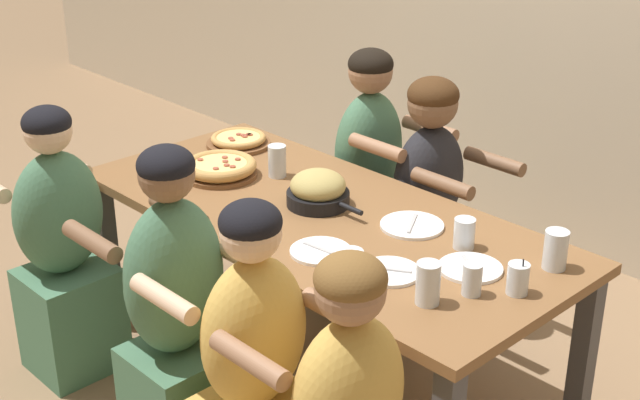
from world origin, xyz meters
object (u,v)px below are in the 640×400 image
at_px(empty_plate_d, 390,272).
at_px(skillet_bowl, 318,190).
at_px(empty_plate_c, 321,251).
at_px(diner_near_center, 178,325).
at_px(drinking_glass_e, 472,281).
at_px(pizza_board_second, 238,141).
at_px(diner_far_center, 428,212).
at_px(empty_plate_a, 412,225).
at_px(cocktail_glass_blue, 518,280).
at_px(drinking_glass_b, 428,286).
at_px(empty_plate_b, 470,268).
at_px(drinking_glass_c, 277,161).
at_px(pizza_board_main, 220,168).
at_px(diner_near_left, 63,255).
at_px(drinking_glass_f, 351,274).
at_px(drinking_glass_a, 555,252).
at_px(drinking_glass_d, 464,235).
at_px(diner_far_midleft, 368,185).
at_px(diner_near_midright, 255,383).

bearing_deg(empty_plate_d, skillet_bowl, 159.45).
distance_m(empty_plate_c, diner_near_center, 0.54).
bearing_deg(drinking_glass_e, empty_plate_c, -164.57).
distance_m(pizza_board_second, diner_far_center, 0.89).
distance_m(empty_plate_a, diner_far_center, 0.65).
bearing_deg(cocktail_glass_blue, drinking_glass_b, -122.19).
bearing_deg(empty_plate_c, empty_plate_b, 32.33).
distance_m(drinking_glass_c, drinking_glass_e, 1.15).
xyz_separation_m(empty_plate_c, diner_far_center, (-0.26, 0.89, -0.22)).
relative_size(pizza_board_main, diner_near_left, 0.27).
xyz_separation_m(drinking_glass_e, drinking_glass_f, (-0.27, -0.26, 0.02)).
distance_m(drinking_glass_e, diner_near_center, 0.99).
bearing_deg(drinking_glass_a, diner_far_center, 154.61).
bearing_deg(cocktail_glass_blue, drinking_glass_d, 157.16).
relative_size(drinking_glass_e, diner_far_midleft, 0.09).
relative_size(empty_plate_c, diner_far_center, 0.19).
height_order(skillet_bowl, drinking_glass_f, drinking_glass_f).
distance_m(drinking_glass_c, diner_near_center, 0.91).
xyz_separation_m(drinking_glass_d, diner_near_left, (-1.32, -0.82, -0.28)).
bearing_deg(pizza_board_main, diner_far_midleft, 76.74).
xyz_separation_m(empty_plate_d, drinking_glass_d, (0.05, 0.32, 0.04)).
relative_size(pizza_board_main, empty_plate_c, 1.43).
relative_size(empty_plate_c, cocktail_glass_blue, 1.65).
relative_size(drinking_glass_c, drinking_glass_d, 1.23).
height_order(empty_plate_a, empty_plate_b, same).
bearing_deg(drinking_glass_f, empty_plate_a, 109.32).
relative_size(drinking_glass_d, diner_far_center, 0.10).
relative_size(drinking_glass_f, diner_near_center, 0.12).
bearing_deg(drinking_glass_d, pizza_board_second, 176.87).
height_order(drinking_glass_b, drinking_glass_c, drinking_glass_b).
height_order(drinking_glass_a, drinking_glass_f, drinking_glass_f).
relative_size(drinking_glass_d, diner_near_midright, 0.10).
height_order(drinking_glass_d, diner_far_center, diner_far_center).
xyz_separation_m(drinking_glass_e, diner_near_center, (-0.76, -0.58, -0.25)).
relative_size(diner_near_center, diner_far_center, 1.05).
bearing_deg(diner_far_midleft, cocktail_glass_blue, 62.58).
height_order(drinking_glass_e, diner_near_left, diner_near_left).
bearing_deg(drinking_glass_d, drinking_glass_b, -67.93).
distance_m(skillet_bowl, drinking_glass_d, 0.61).
bearing_deg(pizza_board_second, drinking_glass_d, -3.13).
height_order(empty_plate_a, drinking_glass_c, drinking_glass_c).
xyz_separation_m(drinking_glass_a, diner_near_left, (-1.61, -0.91, -0.29)).
distance_m(pizza_board_second, drinking_glass_f, 1.37).
height_order(pizza_board_main, cocktail_glass_blue, cocktail_glass_blue).
height_order(empty_plate_a, drinking_glass_e, drinking_glass_e).
distance_m(diner_far_midleft, diner_near_left, 1.38).
bearing_deg(empty_plate_c, drinking_glass_d, 50.81).
bearing_deg(pizza_board_main, diner_near_center, -48.85).
bearing_deg(empty_plate_c, empty_plate_d, 13.28).
xyz_separation_m(empty_plate_d, cocktail_glass_blue, (0.36, 0.19, 0.04)).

